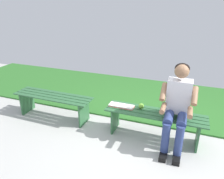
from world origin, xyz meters
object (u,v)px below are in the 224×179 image
Objects in this scene: person_seated at (177,105)px; book_open at (121,106)px; bench_near at (154,119)px; apple at (141,106)px; bench_far at (53,101)px.

person_seated reaches higher than book_open.
bench_near is at bearing -17.85° from person_seated.
book_open is (0.32, 0.04, -0.03)m from apple.
person_seated reaches higher than bench_far.
bench_far is 16.88× the size of apple.
book_open is at bearing -8.00° from person_seated.
bench_far is at bearing 0.00° from bench_near.
bench_far is at bearing 1.43° from book_open.
bench_far is at bearing 2.02° from apple.
book_open is (-1.31, -0.02, 0.13)m from bench_far.
book_open reaches higher than bench_near.
bench_near is 0.48m from person_seated.
bench_near is at bearing -180.00° from bench_far.
person_seated is at bearing 172.51° from book_open.
person_seated reaches higher than apple.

